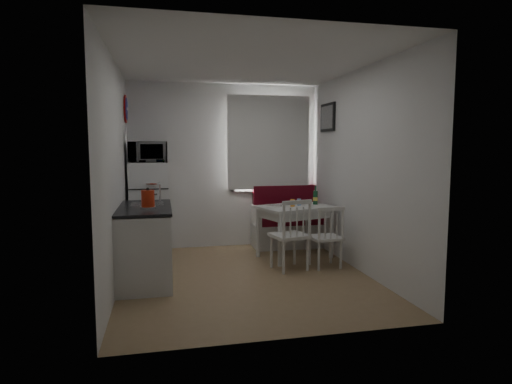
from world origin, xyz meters
TOP-DOWN VIEW (x-y plane):
  - floor at (0.00, 0.00)m, footprint 3.00×3.50m
  - ceiling at (0.00, 0.00)m, footprint 3.00×3.50m
  - wall_back at (0.00, 1.75)m, footprint 3.00×0.02m
  - wall_front at (0.00, -1.75)m, footprint 3.00×0.02m
  - wall_left at (-1.50, 0.00)m, footprint 0.02×3.50m
  - wall_right at (1.50, 0.00)m, footprint 0.02×3.50m
  - window at (0.70, 1.72)m, footprint 1.22×0.06m
  - curtain at (0.70, 1.65)m, footprint 1.35×0.02m
  - kitchen_counter at (-1.20, 0.16)m, footprint 0.62×1.32m
  - wall_sign at (-1.47, 1.45)m, footprint 0.03×0.40m
  - picture_frame at (1.48, 1.10)m, footprint 0.04×0.52m
  - bench at (1.10, 1.51)m, footprint 1.37×0.53m
  - dining_table at (0.88, 0.80)m, footprint 1.18×0.98m
  - chair_left at (0.63, 0.13)m, footprint 0.52×0.51m
  - chair_right at (1.13, 0.14)m, footprint 0.41×0.40m
  - fridge at (-1.18, 1.40)m, footprint 0.55×0.55m
  - microwave at (-1.18, 1.35)m, footprint 0.54×0.37m
  - kettle at (-1.15, -0.08)m, footprint 0.18×0.18m
  - wine_bottle at (1.23, 0.90)m, footprint 0.07×0.07m
  - drinking_glass_orange at (0.83, 0.75)m, footprint 0.06×0.06m
  - drinking_glass_blue at (0.96, 0.85)m, footprint 0.06×0.06m
  - plate at (0.58, 0.82)m, footprint 0.22×0.22m

SIDE VIEW (x-z plane):
  - floor at x=0.00m, z-range -0.01..0.01m
  - bench at x=1.10m, z-range -0.16..0.81m
  - kitchen_counter at x=-1.20m, z-range -0.12..1.04m
  - chair_right at x=1.13m, z-range 0.29..0.74m
  - chair_left at x=0.63m, z-range 0.33..0.83m
  - dining_table at x=0.88m, z-range 0.29..1.05m
  - fridge at x=-1.18m, z-range 0.00..1.38m
  - plate at x=0.58m, z-range 0.76..0.77m
  - drinking_glass_blue at x=0.96m, z-range 0.76..0.86m
  - drinking_glass_orange at x=0.83m, z-range 0.76..0.86m
  - wine_bottle at x=1.23m, z-range 0.76..1.04m
  - kettle at x=-1.15m, z-range 0.90..1.14m
  - wall_back at x=0.00m, z-range 0.00..2.60m
  - wall_front at x=0.00m, z-range 0.00..2.60m
  - wall_left at x=-1.50m, z-range 0.00..2.60m
  - wall_right at x=1.50m, z-range 0.00..2.60m
  - microwave at x=-1.18m, z-range 1.38..1.68m
  - window at x=0.70m, z-range 0.89..2.36m
  - curtain at x=0.70m, z-range 0.93..2.42m
  - picture_frame at x=1.48m, z-range 1.84..2.26m
  - wall_sign at x=-1.47m, z-range 1.95..2.35m
  - ceiling at x=0.00m, z-range 2.59..2.61m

